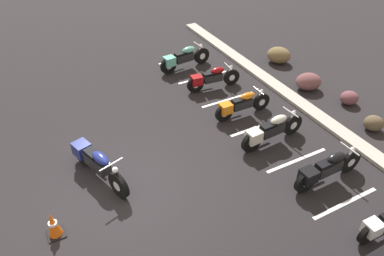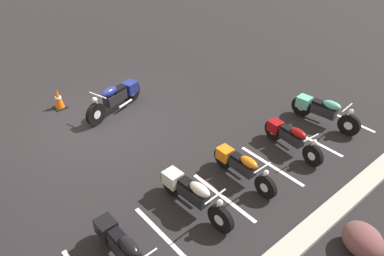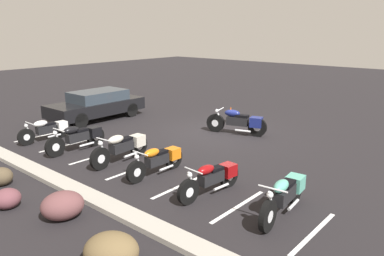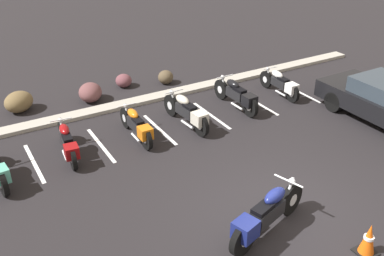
{
  "view_description": "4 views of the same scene",
  "coord_description": "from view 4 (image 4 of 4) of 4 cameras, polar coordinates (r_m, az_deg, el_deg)",
  "views": [
    {
      "loc": [
        6.84,
        -1.48,
        7.07
      ],
      "look_at": [
        -0.34,
        2.35,
        0.97
      ],
      "focal_mm": 35.0,
      "sensor_mm": 36.0,
      "label": 1
    },
    {
      "loc": [
        4.28,
        9.33,
        6.49
      ],
      "look_at": [
        -1.23,
        2.93,
        0.74
      ],
      "focal_mm": 35.0,
      "sensor_mm": 36.0,
      "label": 2
    },
    {
      "loc": [
        -8.52,
        11.57,
        3.98
      ],
      "look_at": [
        -1.31,
        3.16,
        1.04
      ],
      "focal_mm": 35.0,
      "sensor_mm": 36.0,
      "label": 3
    },
    {
      "loc": [
        -5.61,
        -5.64,
        6.27
      ],
      "look_at": [
        -0.59,
        2.92,
        0.95
      ],
      "focal_mm": 42.0,
      "sensor_mm": 36.0,
      "label": 4
    }
  ],
  "objects": [
    {
      "name": "parked_bike_5",
      "position": [
        15.54,
        11.23,
        5.53
      ],
      "size": [
        0.56,
        2.01,
        0.79
      ],
      "rotation": [
        0.0,
        0.0,
        1.54
      ],
      "color": "black",
      "rests_on": "ground"
    },
    {
      "name": "stall_line_4",
      "position": [
        14.02,
        2.47,
        1.61
      ],
      "size": [
        0.1,
        2.1,
        0.0
      ],
      "primitive_type": "cube",
      "color": "white",
      "rests_on": "ground"
    },
    {
      "name": "parked_bike_2",
      "position": [
        12.58,
        -7.02,
        0.31
      ],
      "size": [
        0.58,
        2.06,
        0.81
      ],
      "rotation": [
        0.0,
        0.0,
        1.56
      ],
      "color": "black",
      "rests_on": "ground"
    },
    {
      "name": "stall_line_2",
      "position": [
        12.65,
        -11.49,
        -2.14
      ],
      "size": [
        0.1,
        2.1,
        0.0
      ],
      "primitive_type": "cube",
      "color": "white",
      "rests_on": "ground"
    },
    {
      "name": "parked_bike_4",
      "position": [
        14.35,
        5.78,
        4.19
      ],
      "size": [
        0.63,
        2.23,
        0.88
      ],
      "rotation": [
        0.0,
        0.0,
        1.59
      ],
      "color": "black",
      "rests_on": "ground"
    },
    {
      "name": "parked_bike_1",
      "position": [
        12.1,
        -15.55,
        -1.8
      ],
      "size": [
        0.6,
        2.06,
        0.81
      ],
      "rotation": [
        0.0,
        0.0,
        1.47
      ],
      "color": "black",
      "rests_on": "ground"
    },
    {
      "name": "stall_line_1",
      "position": [
        12.31,
        -19.41,
        -4.21
      ],
      "size": [
        0.1,
        2.1,
        0.0
      ],
      "primitive_type": "cube",
      "color": "white",
      "rests_on": "ground"
    },
    {
      "name": "motorcycle_navy_featured",
      "position": [
        9.25,
        9.3,
        -10.83
      ],
      "size": [
        2.35,
        1.0,
        0.95
      ],
      "rotation": [
        0.0,
        0.0,
        0.29
      ],
      "color": "black",
      "rests_on": "ground"
    },
    {
      "name": "parked_bike_3",
      "position": [
        13.16,
        -0.58,
        2.05
      ],
      "size": [
        0.63,
        2.26,
        0.89
      ],
      "rotation": [
        0.0,
        0.0,
        1.64
      ],
      "color": "black",
      "rests_on": "ground"
    },
    {
      "name": "stall_line_5",
      "position": [
        14.99,
        8.33,
        3.16
      ],
      "size": [
        0.1,
        2.1,
        0.0
      ],
      "primitive_type": "cube",
      "color": "white",
      "rests_on": "ground"
    },
    {
      "name": "traffic_cone",
      "position": [
        9.47,
        21.49,
        -13.06
      ],
      "size": [
        0.4,
        0.4,
        0.69
      ],
      "color": "black",
      "rests_on": "ground"
    },
    {
      "name": "landscape_rock_0",
      "position": [
        15.24,
        -12.79,
        4.44
      ],
      "size": [
        1.04,
        1.13,
        0.62
      ],
      "primitive_type": "ellipsoid",
      "rotation": [
        0.0,
        0.0,
        1.18
      ],
      "color": "brown",
      "rests_on": "ground"
    },
    {
      "name": "ground",
      "position": [
        10.13,
        11.52,
        -10.75
      ],
      "size": [
        60.0,
        60.0,
        0.0
      ],
      "primitive_type": "plane",
      "color": "black"
    },
    {
      "name": "stall_line_3",
      "position": [
        13.23,
        -4.15,
        -0.17
      ],
      "size": [
        0.1,
        2.1,
        0.0
      ],
      "primitive_type": "cube",
      "color": "white",
      "rests_on": "ground"
    },
    {
      "name": "stall_line_6",
      "position": [
        16.1,
        13.43,
        4.49
      ],
      "size": [
        0.1,
        2.1,
        0.0
      ],
      "primitive_type": "cube",
      "color": "white",
      "rests_on": "ground"
    },
    {
      "name": "concrete_curb",
      "position": [
        15.05,
        -5.69,
        3.69
      ],
      "size": [
        18.0,
        0.5,
        0.12
      ],
      "primitive_type": "cube",
      "color": "#A8A399",
      "rests_on": "ground"
    },
    {
      "name": "landscape_rock_1",
      "position": [
        16.32,
        -3.36,
        6.47
      ],
      "size": [
        0.8,
        0.81,
        0.49
      ],
      "primitive_type": "ellipsoid",
      "rotation": [
        0.0,
        0.0,
        2.42
      ],
      "color": "brown",
      "rests_on": "ground"
    },
    {
      "name": "landscape_rock_2",
      "position": [
        16.19,
        -8.68,
        5.97
      ],
      "size": [
        0.74,
        0.77,
        0.47
      ],
      "primitive_type": "ellipsoid",
      "rotation": [
        0.0,
        0.0,
        1.22
      ],
      "color": "brown",
      "rests_on": "ground"
    },
    {
      "name": "landscape_rock_3",
      "position": [
        15.17,
        -21.15,
        3.13
      ],
      "size": [
        1.23,
        1.19,
        0.65
      ],
      "primitive_type": "ellipsoid",
      "rotation": [
        0.0,
        0.0,
        0.61
      ],
      "color": "brown",
      "rests_on": "ground"
    }
  ]
}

